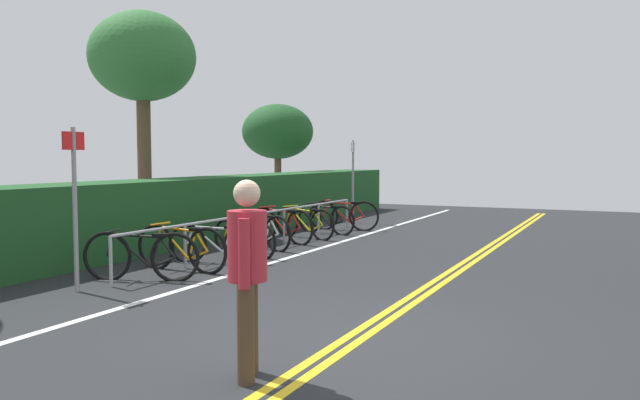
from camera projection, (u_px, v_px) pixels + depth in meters
ground_plane at (351, 343)px, 6.24m from camera, size 34.44×13.99×0.05m
centre_line_yellow_inner at (359, 341)px, 6.21m from camera, size 30.99×0.10×0.00m
centre_line_yellow_outer at (344, 339)px, 6.28m from camera, size 30.99×0.10×0.00m
bike_lane_stripe_white at (118, 308)px, 7.55m from camera, size 30.99×0.12×0.00m
bike_rack at (264, 220)px, 12.45m from camera, size 8.28×0.05×0.73m
bicycle_0 at (141, 256)px, 9.25m from camera, size 0.68×1.68×0.76m
bicycle_1 at (181, 248)px, 10.04m from camera, size 0.46×1.79×0.77m
bicycle_2 at (215, 244)px, 10.79m from camera, size 0.60×1.60×0.71m
bicycle_3 at (244, 238)px, 11.61m from camera, size 0.66×1.68×0.68m
bicycle_4 at (261, 231)px, 12.41m from camera, size 0.64×1.66×0.74m
bicycle_5 at (282, 225)px, 13.33m from camera, size 0.63×1.75×0.77m
bicycle_6 at (304, 223)px, 14.05m from camera, size 0.66×1.74×0.73m
bicycle_7 at (326, 219)px, 14.88m from camera, size 0.57×1.66×0.74m
bicycle_8 at (344, 215)px, 15.62m from camera, size 0.49×1.75×0.77m
pedestrian at (247, 266)px, 5.11m from camera, size 0.45×0.32×1.62m
sign_post_near at (75, 193)px, 8.41m from camera, size 0.36×0.06×2.19m
sign_post_far at (353, 173)px, 17.21m from camera, size 0.36×0.09×2.24m
hedge_backdrop at (222, 206)px, 14.67m from camera, size 17.23×1.30×1.35m
tree_mid at (143, 59)px, 14.68m from camera, size 2.45×2.45×5.15m
tree_far_right at (278, 132)px, 20.93m from camera, size 2.35×2.35×3.53m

